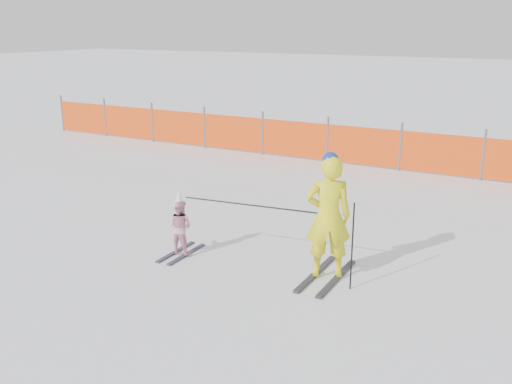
# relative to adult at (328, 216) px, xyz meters

# --- Properties ---
(ground) EXTENTS (120.00, 120.00, 0.00)m
(ground) POSITION_rel_adult_xyz_m (-1.47, -0.01, -0.96)
(ground) COLOR white
(ground) RESTS_ON ground
(adult) EXTENTS (0.80, 1.43, 1.93)m
(adult) POSITION_rel_adult_xyz_m (0.00, 0.00, 0.00)
(adult) COLOR black
(adult) RESTS_ON ground
(child) EXTENTS (0.45, 0.99, 1.08)m
(child) POSITION_rel_adult_xyz_m (-2.44, -0.30, -0.47)
(child) COLOR black
(child) RESTS_ON ground
(ski_poles) EXTENTS (2.78, 0.30, 1.30)m
(ski_poles) POSITION_rel_adult_xyz_m (-0.60, -0.17, -0.10)
(ski_poles) COLOR black
(ski_poles) RESTS_ON ground
(safety_fence) EXTENTS (15.82, 0.06, 1.25)m
(safety_fence) POSITION_rel_adult_xyz_m (-4.94, 6.95, -0.41)
(safety_fence) COLOR #595960
(safety_fence) RESTS_ON ground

